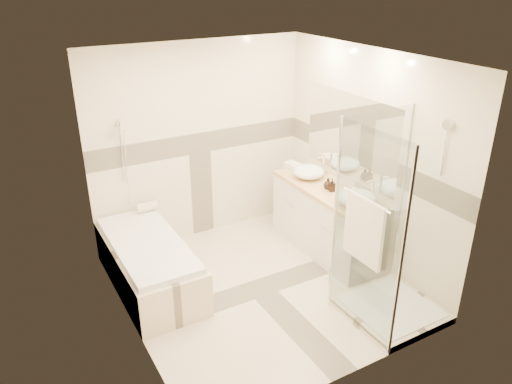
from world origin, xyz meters
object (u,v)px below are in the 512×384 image
bathtub (149,262)px  vessel_sink_near (309,172)px  vanity (327,220)px  amenity_bottle_a (332,185)px  amenity_bottle_b (328,183)px  shower_enclosure (381,271)px  vessel_sink_far (357,198)px

bathtub → vessel_sink_near: size_ratio=4.31×
bathtub → vanity: 2.18m
amenity_bottle_a → vanity: bearing=76.2°
amenity_bottle_a → amenity_bottle_b: bearing=90.0°
vessel_sink_near → amenity_bottle_b: (0.00, -0.40, -0.01)m
amenity_bottle_b → amenity_bottle_a: bearing=-90.0°
vanity → amenity_bottle_b: 0.49m
shower_enclosure → vessel_sink_near: size_ratio=5.17×
vanity → shower_enclosure: 1.31m
vanity → vessel_sink_far: size_ratio=3.79×
vessel_sink_near → bathtub: bearing=-178.9°
shower_enclosure → amenity_bottle_a: bearing=77.1°
bathtub → vanity: bearing=-9.2°
bathtub → vessel_sink_near: bearing=1.1°
vanity → shower_enclosure: (-0.29, -1.27, 0.08)m
shower_enclosure → amenity_bottle_a: 1.29m
vessel_sink_near → amenity_bottle_b: bearing=-90.0°
bathtub → vessel_sink_far: vessel_sink_far is taller
amenity_bottle_a → vessel_sink_far: bearing=-90.0°
amenity_bottle_b → bathtub: bearing=170.5°
bathtub → amenity_bottle_b: size_ratio=12.54×
shower_enclosure → amenity_bottle_a: size_ratio=13.07×
bathtub → vanity: size_ratio=1.05×
vanity → amenity_bottle_a: (-0.02, -0.08, 0.50)m
vessel_sink_far → amenity_bottle_b: 0.52m
bathtub → vanity: (2.15, -0.35, 0.12)m
bathtub → amenity_bottle_a: (2.13, -0.43, 0.62)m
vanity → vessel_sink_near: 0.64m
vanity → amenity_bottle_a: 0.51m
vessel_sink_near → amenity_bottle_a: (0.00, -0.47, -0.00)m
vessel_sink_near → amenity_bottle_a: vessel_sink_near is taller
shower_enclosure → amenity_bottle_a: (0.27, 1.19, 0.42)m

